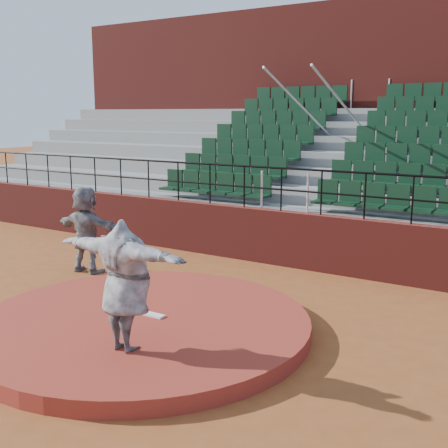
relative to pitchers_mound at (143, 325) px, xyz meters
The scene contains 9 objects.
ground 0.12m from the pitchers_mound, ahead, with size 90.00×90.00×0.00m, color brown.
pitchers_mound is the anchor object (origin of this frame).
pitching_rubber 0.21m from the pitchers_mound, 90.00° to the left, with size 0.60×0.15×0.03m, color white.
boundary_wall 5.03m from the pitchers_mound, 90.00° to the left, with size 24.00×0.30×1.30m, color maroon.
wall_railing 5.35m from the pitchers_mound, 90.00° to the left, with size 24.04×0.05×1.03m.
seating_deck 8.75m from the pitchers_mound, 90.00° to the left, with size 24.00×5.97×4.63m.
press_box_facade 13.06m from the pitchers_mound, 90.00° to the left, with size 24.00×3.00×7.10m, color maroon.
pitcher 1.65m from the pitchers_mound, 59.66° to the right, with size 2.32×0.63×1.89m, color black.
fielder 4.09m from the pitchers_mound, 148.51° to the left, with size 1.82×0.58×1.97m, color black.
Camera 1 is at (5.81, -6.68, 3.55)m, focal length 45.00 mm.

